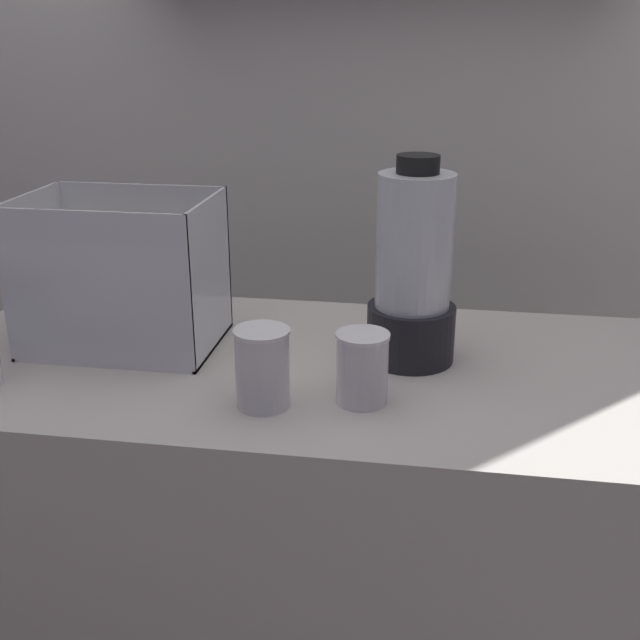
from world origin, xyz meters
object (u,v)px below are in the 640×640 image
juice_cup_beet_left (263,371)px  juice_cup_mango_middle (362,372)px  blender_pitcher (413,276)px  carrot_display_bin (125,297)px

juice_cup_beet_left → juice_cup_mango_middle: bearing=14.0°
blender_pitcher → juice_cup_beet_left: blender_pitcher is taller
juice_cup_beet_left → juice_cup_mango_middle: size_ratio=1.10×
blender_pitcher → juice_cup_beet_left: size_ratio=2.84×
carrot_display_bin → blender_pitcher: (0.52, 0.01, 0.06)m
blender_pitcher → juice_cup_mango_middle: size_ratio=3.13×
blender_pitcher → juice_cup_mango_middle: blender_pitcher is taller
carrot_display_bin → juice_cup_mango_middle: size_ratio=2.94×
carrot_display_bin → juice_cup_beet_left: 0.37m
juice_cup_mango_middle → blender_pitcher: bearing=70.0°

